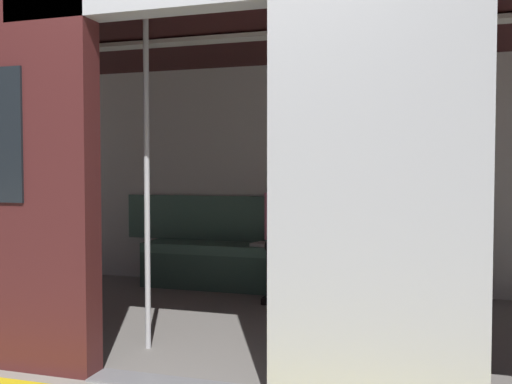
{
  "coord_description": "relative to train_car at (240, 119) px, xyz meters",
  "views": [
    {
      "loc": [
        -1.24,
        2.69,
        1.16
      ],
      "look_at": [
        -0.03,
        -1.31,
        0.99
      ],
      "focal_mm": 39.25,
      "sensor_mm": 36.0,
      "label": 1
    }
  ],
  "objects": [
    {
      "name": "bench_seat",
      "position": [
        -0.07,
        -1.08,
        -1.19
      ],
      "size": [
        2.82,
        0.44,
        0.44
      ],
      "color": "#4C7566",
      "rests_on": "ground_plane"
    },
    {
      "name": "book",
      "position": [
        0.15,
        -1.09,
        -1.08
      ],
      "size": [
        0.19,
        0.25,
        0.03
      ],
      "primitive_type": "cube",
      "rotation": [
        0.0,
        0.0,
        -0.21
      ],
      "color": "silver",
      "rests_on": "bench_seat"
    },
    {
      "name": "train_car",
      "position": [
        0.0,
        0.0,
        0.0
      ],
      "size": [
        6.4,
        2.85,
        2.29
      ],
      "color": "silver",
      "rests_on": "ground_plane"
    },
    {
      "name": "grab_pole_door",
      "position": [
        0.38,
        0.75,
        -0.45
      ],
      "size": [
        0.04,
        0.04,
        2.15
      ],
      "primitive_type": "cylinder",
      "color": "silver",
      "rests_on": "ground_plane"
    },
    {
      "name": "person_seated",
      "position": [
        -0.15,
        -1.02,
        -0.87
      ],
      "size": [
        0.55,
        0.68,
        1.16
      ],
      "color": "pink",
      "rests_on": "ground_plane"
    },
    {
      "name": "handbag",
      "position": [
        -0.53,
        -1.12,
        -1.01
      ],
      "size": [
        0.26,
        0.15,
        0.17
      ],
      "color": "maroon",
      "rests_on": "bench_seat"
    }
  ]
}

